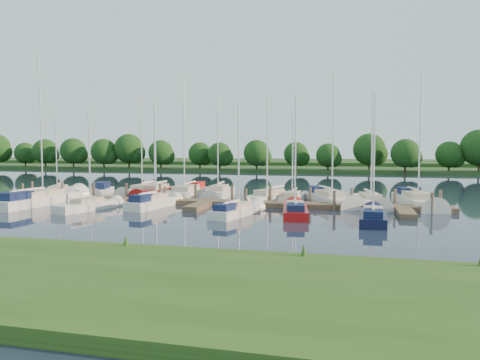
% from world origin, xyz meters
% --- Properties ---
extents(ground, '(260.00, 260.00, 0.00)m').
position_xyz_m(ground, '(0.00, 0.00, 0.00)').
color(ground, '#1A2234').
rests_on(ground, ground).
extents(near_bank, '(90.00, 10.00, 0.50)m').
position_xyz_m(near_bank, '(0.00, -16.00, 0.25)').
color(near_bank, '#244914').
rests_on(near_bank, ground).
extents(dock, '(40.00, 6.00, 0.40)m').
position_xyz_m(dock, '(0.00, 7.31, 0.20)').
color(dock, '#4F3A2C').
rests_on(dock, ground).
extents(mooring_pilings, '(38.24, 2.84, 2.00)m').
position_xyz_m(mooring_pilings, '(0.00, 8.43, 0.60)').
color(mooring_pilings, '#473D33').
rests_on(mooring_pilings, ground).
extents(far_shore, '(180.00, 30.00, 0.60)m').
position_xyz_m(far_shore, '(0.00, 75.00, 0.30)').
color(far_shore, '#223D17').
rests_on(far_shore, ground).
extents(distant_hill, '(220.00, 40.00, 1.40)m').
position_xyz_m(distant_hill, '(0.00, 100.00, 0.70)').
color(distant_hill, '#2F5224').
rests_on(distant_hill, ground).
extents(treeline, '(146.11, 9.50, 8.20)m').
position_xyz_m(treeline, '(0.36, 61.72, 4.12)').
color(treeline, '#38281C').
rests_on(treeline, ground).
extents(sailboat_n_0, '(4.19, 7.58, 9.74)m').
position_xyz_m(sailboat_n_0, '(-18.01, 12.04, 0.27)').
color(sailboat_n_0, silver).
rests_on(sailboat_n_0, ground).
extents(motorboat, '(2.92, 5.76, 1.56)m').
position_xyz_m(motorboat, '(-14.11, 13.95, 0.33)').
color(motorboat, silver).
rests_on(motorboat, ground).
extents(sailboat_n_2, '(2.13, 8.52, 10.83)m').
position_xyz_m(sailboat_n_2, '(-9.51, 14.67, 0.27)').
color(sailboat_n_2, silver).
rests_on(sailboat_n_2, ground).
extents(sailboat_n_3, '(2.09, 8.09, 10.45)m').
position_xyz_m(sailboat_n_3, '(-7.53, 13.57, 0.28)').
color(sailboat_n_3, '#980E0E').
rests_on(sailboat_n_3, ground).
extents(sailboat_n_4, '(2.41, 9.46, 12.11)m').
position_xyz_m(sailboat_n_4, '(-3.88, 12.60, 0.34)').
color(sailboat_n_4, silver).
rests_on(sailboat_n_4, ground).
extents(sailboat_n_5, '(2.49, 8.24, 10.59)m').
position_xyz_m(sailboat_n_5, '(-0.92, 13.89, 0.28)').
color(sailboat_n_5, silver).
rests_on(sailboat_n_5, ground).
extents(sailboat_n_6, '(4.50, 7.73, 10.20)m').
position_xyz_m(sailboat_n_6, '(4.73, 10.97, 0.28)').
color(sailboat_n_6, silver).
rests_on(sailboat_n_6, ground).
extents(sailboat_n_7, '(1.73, 6.70, 8.60)m').
position_xyz_m(sailboat_n_7, '(6.82, 11.65, 0.27)').
color(sailboat_n_7, silver).
rests_on(sailboat_n_7, ground).
extents(sailboat_n_8, '(5.51, 9.27, 12.04)m').
position_xyz_m(sailboat_n_8, '(10.20, 11.37, 0.33)').
color(sailboat_n_8, silver).
rests_on(sailboat_n_8, ground).
extents(sailboat_n_9, '(3.13, 8.31, 10.43)m').
position_xyz_m(sailboat_n_9, '(13.65, 10.82, 0.27)').
color(sailboat_n_9, silver).
rests_on(sailboat_n_9, ground).
extents(sailboat_n_10, '(3.51, 9.50, 11.94)m').
position_xyz_m(sailboat_n_10, '(17.48, 11.63, 0.33)').
color(sailboat_n_10, silver).
rests_on(sailboat_n_10, ground).
extents(sailboat_s_0, '(2.88, 10.88, 13.72)m').
position_xyz_m(sailboat_s_0, '(-14.47, 4.44, 0.34)').
color(sailboat_s_0, silver).
rests_on(sailboat_s_0, ground).
extents(sailboat_s_1, '(2.69, 6.53, 8.37)m').
position_xyz_m(sailboat_s_1, '(-8.20, 2.16, 0.27)').
color(sailboat_s_1, silver).
rests_on(sailboat_s_1, ground).
extents(sailboat_s_2, '(2.41, 6.85, 8.89)m').
position_xyz_m(sailboat_s_2, '(-3.84, 4.86, 0.33)').
color(sailboat_s_2, silver).
rests_on(sailboat_s_2, ground).
extents(sailboat_s_3, '(2.72, 6.57, 8.38)m').
position_xyz_m(sailboat_s_3, '(4.01, 2.09, 0.31)').
color(sailboat_s_3, silver).
rests_on(sailboat_s_3, ground).
extents(sailboat_s_4, '(2.60, 7.28, 9.19)m').
position_xyz_m(sailboat_s_4, '(8.13, 3.32, 0.31)').
color(sailboat_s_4, '#980E0E').
rests_on(sailboat_s_4, ground).
extents(sailboat_s_5, '(1.81, 7.00, 8.93)m').
position_xyz_m(sailboat_s_5, '(13.59, 1.59, 0.31)').
color(sailboat_s_5, black).
rests_on(sailboat_s_5, ground).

